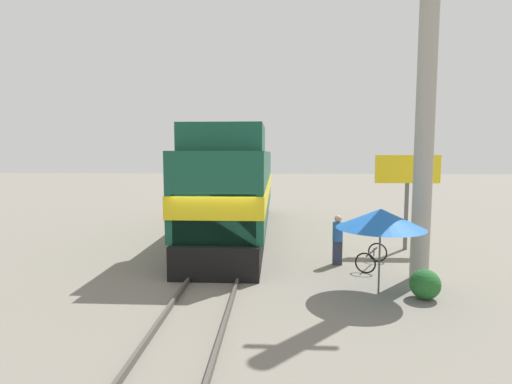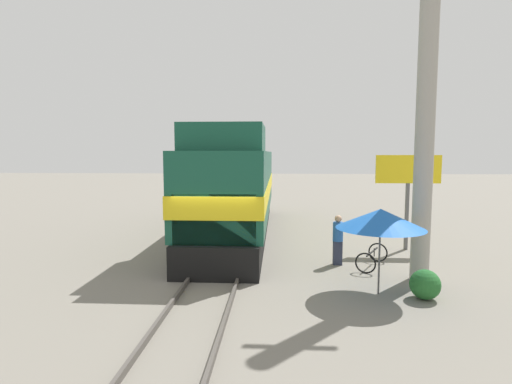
# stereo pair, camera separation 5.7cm
# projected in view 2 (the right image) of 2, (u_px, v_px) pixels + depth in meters

# --- Properties ---
(ground_plane) EXTENTS (120.00, 120.00, 0.00)m
(ground_plane) POSITION_uv_depth(u_px,v_px,m) (219.00, 270.00, 12.77)
(ground_plane) COLOR slate
(rail_near) EXTENTS (0.08, 31.82, 0.15)m
(rail_near) POSITION_uv_depth(u_px,v_px,m) (197.00, 268.00, 12.80)
(rail_near) COLOR #4C4742
(rail_near) RESTS_ON ground_plane
(rail_far) EXTENTS (0.08, 31.82, 0.15)m
(rail_far) POSITION_uv_depth(u_px,v_px,m) (241.00, 269.00, 12.72)
(rail_far) COLOR #4C4742
(rail_far) RESTS_ON ground_plane
(locomotive) EXTENTS (2.97, 14.20, 4.72)m
(locomotive) POSITION_uv_depth(u_px,v_px,m) (236.00, 191.00, 18.00)
(locomotive) COLOR black
(locomotive) RESTS_ON ground_plane
(utility_pole) EXTENTS (1.80, 0.54, 9.36)m
(utility_pole) POSITION_uv_depth(u_px,v_px,m) (425.00, 119.00, 11.38)
(utility_pole) COLOR #9E998E
(utility_pole) RESTS_ON ground_plane
(vendor_umbrella) EXTENTS (2.32, 2.32, 2.29)m
(vendor_umbrella) POSITION_uv_depth(u_px,v_px,m) (380.00, 219.00, 10.46)
(vendor_umbrella) COLOR #4C4C4C
(vendor_umbrella) RESTS_ON ground_plane
(billboard_sign) EXTENTS (2.46, 0.12, 3.67)m
(billboard_sign) POSITION_uv_depth(u_px,v_px,m) (408.00, 176.00, 15.28)
(billboard_sign) COLOR #595959
(billboard_sign) RESTS_ON ground_plane
(shrub_cluster) EXTENTS (0.77, 0.77, 0.77)m
(shrub_cluster) POSITION_uv_depth(u_px,v_px,m) (425.00, 284.00, 10.23)
(shrub_cluster) COLOR #236028
(shrub_cluster) RESTS_ON ground_plane
(person_bystander) EXTENTS (0.34, 0.34, 1.68)m
(person_bystander) POSITION_uv_depth(u_px,v_px,m) (338.00, 238.00, 13.35)
(person_bystander) COLOR #2D3347
(person_bystander) RESTS_ON ground_plane
(bicycle) EXTENTS (1.33, 1.74, 0.66)m
(bicycle) POSITION_uv_depth(u_px,v_px,m) (372.00, 257.00, 13.09)
(bicycle) COLOR black
(bicycle) RESTS_ON ground_plane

